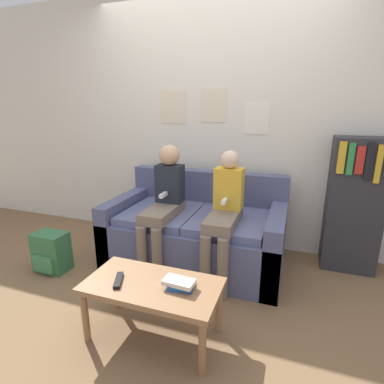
{
  "coord_description": "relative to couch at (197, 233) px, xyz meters",
  "views": [
    {
      "loc": [
        0.85,
        -1.96,
        1.46
      ],
      "look_at": [
        0.0,
        0.44,
        0.73
      ],
      "focal_mm": 28.0,
      "sensor_mm": 36.0,
      "label": 1
    }
  ],
  "objects": [
    {
      "name": "ground_plane",
      "position": [
        0.0,
        -0.57,
        -0.29
      ],
      "size": [
        10.0,
        10.0,
        0.0
      ],
      "primitive_type": "plane",
      "color": "brown"
    },
    {
      "name": "wall_back",
      "position": [
        -0.0,
        0.55,
        1.01
      ],
      "size": [
        8.0,
        0.06,
        2.6
      ],
      "color": "silver",
      "rests_on": "ground_plane"
    },
    {
      "name": "couch",
      "position": [
        0.0,
        0.0,
        0.0
      ],
      "size": [
        1.62,
        0.91,
        0.83
      ],
      "color": "#4C5175",
      "rests_on": "ground_plane"
    },
    {
      "name": "coffee_table",
      "position": [
        0.06,
        -1.06,
        0.05
      ],
      "size": [
        0.86,
        0.44,
        0.39
      ],
      "color": "#8E6642",
      "rests_on": "ground_plane"
    },
    {
      "name": "person_left",
      "position": [
        -0.24,
        -0.21,
        0.36
      ],
      "size": [
        0.24,
        0.61,
        1.13
      ],
      "color": "#756656",
      "rests_on": "ground_plane"
    },
    {
      "name": "person_right",
      "position": [
        0.31,
        -0.21,
        0.33
      ],
      "size": [
        0.24,
        0.61,
        1.11
      ],
      "color": "#756656",
      "rests_on": "ground_plane"
    },
    {
      "name": "tv_remote",
      "position": [
        -0.15,
        -1.12,
        0.11
      ],
      "size": [
        0.11,
        0.17,
        0.02
      ],
      "rotation": [
        0.0,
        0.0,
        0.42
      ],
      "color": "black",
      "rests_on": "coffee_table"
    },
    {
      "name": "book_stack",
      "position": [
        0.24,
        -1.05,
        0.13
      ],
      "size": [
        0.19,
        0.15,
        0.06
      ],
      "color": "#23519E",
      "rests_on": "coffee_table"
    },
    {
      "name": "bookshelf",
      "position": [
        1.37,
        0.35,
        0.32
      ],
      "size": [
        0.45,
        0.32,
        1.21
      ],
      "color": "#2D2D33",
      "rests_on": "ground_plane"
    },
    {
      "name": "backpack",
      "position": [
        -1.19,
        -0.62,
        -0.11
      ],
      "size": [
        0.3,
        0.23,
        0.36
      ],
      "color": "#336B42",
      "rests_on": "ground_plane"
    }
  ]
}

